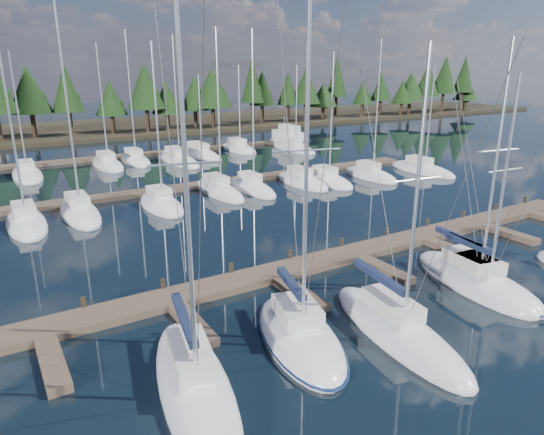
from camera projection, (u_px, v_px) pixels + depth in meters
ground at (258, 210)px, 40.56m from camera, size 260.00×260.00×0.00m
far_shore at (97, 129)px, 89.37m from camera, size 220.00×30.00×0.60m
main_dock at (358, 257)px, 30.20m from camera, size 44.00×6.13×0.90m
back_docks at (175, 167)px, 56.46m from camera, size 50.00×21.80×0.40m
front_sailboat_0 at (195, 385)px, 17.92m from camera, size 4.42×9.97×15.85m
front_sailboat_1 at (299, 335)px, 21.24m from camera, size 5.08×8.38×15.51m
front_sailboat_2 at (396, 330)px, 21.71m from camera, size 3.81×9.57×13.27m
front_sailboat_3 at (473, 280)px, 26.75m from camera, size 4.50×9.09×13.71m
front_sailboat_4 at (482, 285)px, 26.19m from camera, size 3.36×7.87×12.10m
back_sailboat_rows at (188, 174)px, 52.73m from camera, size 48.09×33.18×17.04m
motor_yacht_right at (288, 141)px, 73.27m from camera, size 4.00×10.21×5.02m
tree_line at (94, 93)px, 78.30m from camera, size 182.84×11.61×13.22m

